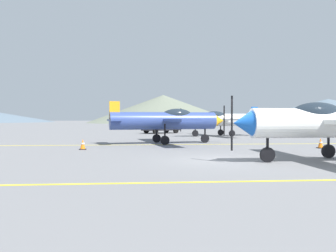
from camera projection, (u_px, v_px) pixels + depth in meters
The scene contains 11 objects.
ground_plane at pixel (224, 160), 14.96m from camera, with size 400.00×400.00×0.00m, color slate.
apron_line_near at pixel (266, 181), 10.07m from camera, with size 80.00×0.16×0.01m, color yellow.
apron_line_far at pixel (191, 144), 23.80m from camera, with size 80.00×0.16×0.01m, color yellow.
airplane_near at pixel (332, 122), 14.55m from camera, with size 8.21×9.48×2.85m.
airplane_mid at pixel (168, 120), 24.71m from camera, with size 8.32×9.52×2.85m.
airplane_far at pixel (221, 119), 34.68m from camera, with size 8.33×9.48×2.85m.
car_sedan at pixel (161, 126), 41.02m from camera, with size 4.60×3.81×1.62m.
traffic_cone_front at pixel (321, 143), 20.92m from camera, with size 0.36×0.36×0.59m.
traffic_cone_side at pixel (83, 144), 20.03m from camera, with size 0.36×0.36×0.59m.
hill_centerleft at pixel (163, 109), 125.50m from camera, with size 53.00×53.00×9.64m, color slate.
hill_centerright at pixel (328, 111), 134.45m from camera, with size 70.46×70.46×8.75m, color slate.
Camera 1 is at (-3.60, -14.67, 1.78)m, focal length 38.65 mm.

